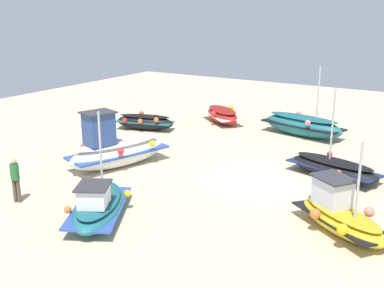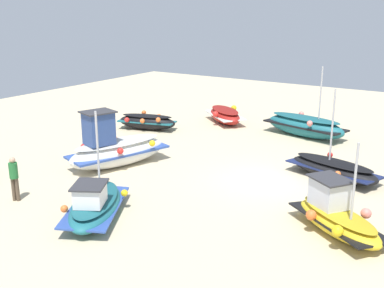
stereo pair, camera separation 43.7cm
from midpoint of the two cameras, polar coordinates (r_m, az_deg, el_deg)
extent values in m
plane|color=beige|center=(20.12, 8.17, -4.37)|extent=(50.45, 50.45, 0.00)
ellipsoid|color=white|center=(21.80, -9.46, -1.12)|extent=(5.09, 2.95, 1.22)
cube|color=#2D4C9E|center=(21.79, -9.46, -0.97)|extent=(4.92, 2.94, 0.11)
ellipsoid|color=beige|center=(21.66, -9.52, 0.16)|extent=(4.47, 2.59, 0.21)
cube|color=#2D4784|center=(21.01, -11.80, 1.80)|extent=(1.40, 1.28, 1.42)
cube|color=#333338|center=(20.84, -11.92, 3.77)|extent=(1.62, 1.49, 0.06)
sphere|color=yellow|center=(21.62, -5.40, 0.05)|extent=(0.29, 0.29, 0.29)
sphere|color=orange|center=(22.65, -9.76, 0.44)|extent=(0.29, 0.29, 0.29)
sphere|color=red|center=(20.75, -9.21, -0.90)|extent=(0.29, 0.29, 0.29)
sphere|color=red|center=(21.88, -13.56, -0.39)|extent=(0.29, 0.29, 0.29)
ellipsoid|color=gold|center=(16.12, 16.90, -8.94)|extent=(3.24, 3.82, 0.83)
cube|color=black|center=(16.11, 16.91, -8.82)|extent=(3.16, 3.70, 0.16)
ellipsoid|color=gold|center=(16.00, 16.99, -7.95)|extent=(2.82, 3.34, 0.21)
cube|color=silver|center=(16.17, 15.91, -5.59)|extent=(1.35, 1.41, 0.92)
cube|color=#333338|center=(16.00, 16.05, -3.96)|extent=(1.57, 1.64, 0.06)
cylinder|color=#B7B7BC|center=(15.14, 18.76, -4.23)|extent=(0.08, 0.08, 2.46)
sphere|color=yellow|center=(14.84, 16.95, -9.87)|extent=(0.35, 0.35, 0.35)
sphere|color=#EA7F75|center=(16.30, 19.95, -7.73)|extent=(0.35, 0.35, 0.35)
sphere|color=orange|center=(15.74, 13.92, -8.23)|extent=(0.35, 0.35, 0.35)
sphere|color=yellow|center=(17.16, 17.04, -6.21)|extent=(0.35, 0.35, 0.35)
ellipsoid|color=maroon|center=(29.74, 3.25, 3.45)|extent=(3.33, 3.64, 0.91)
cube|color=white|center=(29.73, 3.26, 3.53)|extent=(3.28, 3.56, 0.09)
ellipsoid|color=maroon|center=(29.66, 3.27, 4.15)|extent=(2.93, 3.20, 0.16)
sphere|color=yellow|center=(30.55, 4.32, 4.39)|extent=(0.36, 0.36, 0.36)
sphere|color=red|center=(28.80, 2.14, 3.65)|extent=(0.36, 0.36, 0.36)
ellipsoid|color=black|center=(20.96, 16.17, -2.89)|extent=(2.51, 4.31, 0.87)
cube|color=navy|center=(20.94, 16.18, -2.79)|extent=(2.48, 4.16, 0.16)
ellipsoid|color=black|center=(20.85, 16.24, -2.04)|extent=(2.18, 3.78, 0.20)
cylinder|color=#B7B7BC|center=(20.54, 16.07, 2.29)|extent=(0.08, 0.08, 3.04)
sphere|color=red|center=(21.88, 15.79, -1.17)|extent=(0.25, 0.25, 0.25)
sphere|color=orange|center=(19.88, 16.71, -3.38)|extent=(0.25, 0.25, 0.25)
ellipsoid|color=#1E6670|center=(16.76, -11.93, -7.59)|extent=(4.20, 3.30, 0.79)
cube|color=#2D4C9E|center=(16.75, -11.94, -7.47)|extent=(4.08, 3.25, 0.13)
ellipsoid|color=#1A565F|center=(16.64, -11.99, -6.63)|extent=(3.68, 2.88, 0.18)
cube|color=white|center=(15.99, -12.57, -6.14)|extent=(1.35, 1.30, 0.66)
cube|color=#333338|center=(15.86, -12.65, -4.94)|extent=(1.57, 1.50, 0.06)
cylinder|color=#B7B7BC|center=(16.74, -11.74, -0.99)|extent=(0.08, 0.08, 2.90)
sphere|color=yellow|center=(17.08, -8.57, -5.95)|extent=(0.25, 0.25, 0.25)
sphere|color=orange|center=(16.31, -15.56, -7.69)|extent=(0.25, 0.25, 0.25)
ellipsoid|color=#1E6670|center=(27.26, 12.79, 2.15)|extent=(2.59, 5.05, 1.19)
cube|color=black|center=(27.25, 12.80, 2.27)|extent=(2.58, 4.87, 0.14)
ellipsoid|color=#1A565F|center=(27.15, 12.86, 3.14)|extent=(2.25, 4.44, 0.23)
cylinder|color=#B7B7BC|center=(26.44, 14.60, 6.05)|extent=(0.08, 0.08, 2.87)
sphere|color=#EA7F75|center=(25.98, 13.38, 2.50)|extent=(0.32, 0.32, 0.32)
sphere|color=#EA7F75|center=(28.34, 12.37, 3.62)|extent=(0.32, 0.32, 0.32)
ellipsoid|color=black|center=(28.11, -6.17, 2.62)|extent=(2.11, 3.71, 0.93)
cube|color=#1E6670|center=(28.10, -6.17, 2.71)|extent=(2.09, 3.58, 0.11)
ellipsoid|color=black|center=(28.02, -6.19, 3.36)|extent=(1.84, 3.26, 0.18)
sphere|color=orange|center=(27.04, -4.81, 2.92)|extent=(0.28, 0.28, 0.28)
sphere|color=orange|center=(28.51, -4.74, 3.34)|extent=(0.28, 0.28, 0.28)
sphere|color=orange|center=(27.43, -6.73, 2.76)|extent=(0.28, 0.28, 0.28)
sphere|color=orange|center=(28.83, -6.58, 3.77)|extent=(0.28, 0.28, 0.28)
sphere|color=red|center=(27.82, -8.60, 2.87)|extent=(0.28, 0.28, 0.28)
cylinder|color=brown|center=(18.83, -20.87, -5.32)|extent=(0.14, 0.14, 0.91)
cylinder|color=brown|center=(18.91, -21.29, -5.27)|extent=(0.14, 0.14, 0.91)
cylinder|color=#236B33|center=(18.62, -21.32, -3.14)|extent=(0.32, 0.32, 0.60)
sphere|color=tan|center=(18.50, -21.44, -1.95)|extent=(0.22, 0.22, 0.22)
camera|label=1|loc=(0.22, -90.57, -0.17)|focal=44.06mm
camera|label=2|loc=(0.22, 89.43, 0.17)|focal=44.06mm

